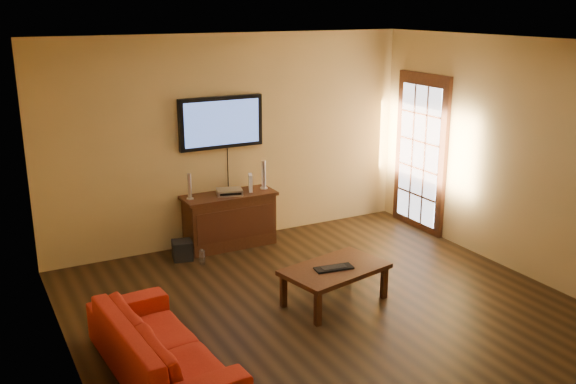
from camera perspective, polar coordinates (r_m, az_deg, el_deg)
ground_plane at (r=6.68m, az=3.90°, el=-10.73°), size 5.00×5.00×0.00m
room_walls at (r=6.63m, az=1.33°, el=4.59°), size 5.00×5.00×5.00m
french_door at (r=9.00m, az=11.68°, el=3.27°), size 0.07×1.02×2.22m
media_console at (r=8.33m, az=-5.21°, el=-2.49°), size 1.21×0.46×0.70m
television at (r=8.19m, az=-5.96°, el=6.16°), size 1.12×0.08×0.66m
coffee_table at (r=6.78m, az=4.19°, el=-7.06°), size 1.19×0.86×0.40m
sofa at (r=5.60m, az=-11.25°, el=-12.51°), size 0.68×1.91×0.73m
speaker_left at (r=8.04m, az=-8.74°, el=0.40°), size 0.09×0.09×0.33m
speaker_right at (r=8.41m, az=-2.18°, el=1.46°), size 0.10×0.10×0.38m
av_receiver at (r=8.20m, az=-5.23°, el=0.02°), size 0.37×0.30×0.07m
game_console at (r=8.32m, az=-3.36°, el=0.83°), size 0.10×0.17×0.22m
subwoofer at (r=8.05m, az=-9.37°, el=-5.12°), size 0.28×0.28×0.24m
bottle at (r=7.87m, az=-7.65°, el=-5.75°), size 0.07×0.07×0.20m
keyboard at (r=6.71m, az=4.09°, el=-6.75°), size 0.42×0.21×0.02m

